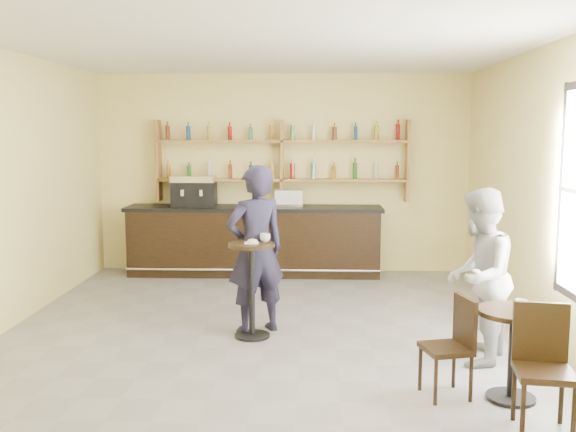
{
  "coord_description": "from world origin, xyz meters",
  "views": [
    {
      "loc": [
        0.51,
        -6.92,
        2.25
      ],
      "look_at": [
        0.2,
        0.8,
        1.25
      ],
      "focal_mm": 40.0,
      "sensor_mm": 36.0,
      "label": 1
    }
  ],
  "objects_px": {
    "cafe_table": "(513,355)",
    "chair_south": "(544,371)",
    "man_main": "(256,249)",
    "pastry_case": "(289,198)",
    "pedestal_table": "(252,290)",
    "bar_counter": "(254,240)",
    "espresso_machine": "(194,191)",
    "chair_west": "(446,347)",
    "patron_second": "(478,276)"
  },
  "relations": [
    {
      "from": "cafe_table",
      "to": "chair_south",
      "type": "distance_m",
      "value": 0.61
    },
    {
      "from": "man_main",
      "to": "pastry_case",
      "type": "bearing_deg",
      "value": -123.82
    },
    {
      "from": "pedestal_table",
      "to": "pastry_case",
      "type": "bearing_deg",
      "value": 84.95
    },
    {
      "from": "bar_counter",
      "to": "pastry_case",
      "type": "relative_size",
      "value": 9.14
    },
    {
      "from": "bar_counter",
      "to": "pastry_case",
      "type": "height_order",
      "value": "pastry_case"
    },
    {
      "from": "espresso_machine",
      "to": "pedestal_table",
      "type": "bearing_deg",
      "value": -69.66
    },
    {
      "from": "bar_counter",
      "to": "pedestal_table",
      "type": "distance_m",
      "value": 3.2
    },
    {
      "from": "espresso_machine",
      "to": "chair_west",
      "type": "xyz_separation_m",
      "value": [
        3.04,
        -4.73,
        -0.91
      ]
    },
    {
      "from": "bar_counter",
      "to": "man_main",
      "type": "relative_size",
      "value": 2.13
    },
    {
      "from": "bar_counter",
      "to": "chair_west",
      "type": "xyz_separation_m",
      "value": [
        2.08,
        -4.73,
        -0.11
      ]
    },
    {
      "from": "man_main",
      "to": "cafe_table",
      "type": "xyz_separation_m",
      "value": [
        2.34,
        -1.8,
        -0.56
      ]
    },
    {
      "from": "pedestal_table",
      "to": "cafe_table",
      "type": "relative_size",
      "value": 1.35
    },
    {
      "from": "pastry_case",
      "to": "patron_second",
      "type": "distance_m",
      "value": 4.38
    },
    {
      "from": "pastry_case",
      "to": "man_main",
      "type": "distance_m",
      "value": 3.01
    },
    {
      "from": "bar_counter",
      "to": "man_main",
      "type": "xyz_separation_m",
      "value": [
        0.29,
        -2.98,
        0.4
      ]
    },
    {
      "from": "espresso_machine",
      "to": "chair_west",
      "type": "relative_size",
      "value": 0.78
    },
    {
      "from": "pastry_case",
      "to": "chair_south",
      "type": "relative_size",
      "value": 0.46
    },
    {
      "from": "man_main",
      "to": "chair_west",
      "type": "relative_size",
      "value": 2.19
    },
    {
      "from": "pastry_case",
      "to": "man_main",
      "type": "bearing_deg",
      "value": -94.65
    },
    {
      "from": "bar_counter",
      "to": "man_main",
      "type": "bearing_deg",
      "value": -84.35
    },
    {
      "from": "pedestal_table",
      "to": "man_main",
      "type": "distance_m",
      "value": 0.47
    },
    {
      "from": "espresso_machine",
      "to": "pastry_case",
      "type": "distance_m",
      "value": 1.51
    },
    {
      "from": "bar_counter",
      "to": "chair_west",
      "type": "relative_size",
      "value": 4.67
    },
    {
      "from": "bar_counter",
      "to": "pastry_case",
      "type": "distance_m",
      "value": 0.88
    },
    {
      "from": "pastry_case",
      "to": "chair_west",
      "type": "height_order",
      "value": "pastry_case"
    },
    {
      "from": "patron_second",
      "to": "pastry_case",
      "type": "bearing_deg",
      "value": -127.91
    },
    {
      "from": "espresso_machine",
      "to": "cafe_table",
      "type": "bearing_deg",
      "value": -53.75
    },
    {
      "from": "pastry_case",
      "to": "cafe_table",
      "type": "bearing_deg",
      "value": -66.21
    },
    {
      "from": "cafe_table",
      "to": "bar_counter",
      "type": "bearing_deg",
      "value": 118.83
    },
    {
      "from": "chair_south",
      "to": "patron_second",
      "type": "height_order",
      "value": "patron_second"
    },
    {
      "from": "pedestal_table",
      "to": "chair_south",
      "type": "distance_m",
      "value": 3.26
    },
    {
      "from": "cafe_table",
      "to": "chair_south",
      "type": "bearing_deg",
      "value": -85.24
    },
    {
      "from": "pastry_case",
      "to": "chair_west",
      "type": "distance_m",
      "value": 5.04
    },
    {
      "from": "espresso_machine",
      "to": "pastry_case",
      "type": "relative_size",
      "value": 1.53
    },
    {
      "from": "bar_counter",
      "to": "chair_south",
      "type": "relative_size",
      "value": 4.21
    },
    {
      "from": "bar_counter",
      "to": "cafe_table",
      "type": "bearing_deg",
      "value": -61.17
    },
    {
      "from": "pedestal_table",
      "to": "chair_south",
      "type": "bearing_deg",
      "value": -42.24
    },
    {
      "from": "espresso_machine",
      "to": "cafe_table",
      "type": "relative_size",
      "value": 0.87
    },
    {
      "from": "cafe_table",
      "to": "patron_second",
      "type": "relative_size",
      "value": 0.45
    },
    {
      "from": "chair_south",
      "to": "bar_counter",
      "type": "bearing_deg",
      "value": 123.5
    },
    {
      "from": "espresso_machine",
      "to": "pedestal_table",
      "type": "height_order",
      "value": "espresso_machine"
    },
    {
      "from": "pedestal_table",
      "to": "patron_second",
      "type": "bearing_deg",
      "value": -16.56
    },
    {
      "from": "chair_west",
      "to": "bar_counter",
      "type": "bearing_deg",
      "value": -170.3
    },
    {
      "from": "chair_west",
      "to": "patron_second",
      "type": "bearing_deg",
      "value": 137.0
    },
    {
      "from": "chair_west",
      "to": "espresso_machine",
      "type": "bearing_deg",
      "value": -161.38
    },
    {
      "from": "pastry_case",
      "to": "chair_south",
      "type": "xyz_separation_m",
      "value": [
        2.13,
        -5.38,
        -0.75
      ]
    },
    {
      "from": "bar_counter",
      "to": "espresso_machine",
      "type": "relative_size",
      "value": 5.96
    },
    {
      "from": "espresso_machine",
      "to": "man_main",
      "type": "xyz_separation_m",
      "value": [
        1.25,
        -2.98,
        -0.39
      ]
    },
    {
      "from": "espresso_machine",
      "to": "cafe_table",
      "type": "height_order",
      "value": "espresso_machine"
    },
    {
      "from": "cafe_table",
      "to": "chair_south",
      "type": "height_order",
      "value": "chair_south"
    }
  ]
}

